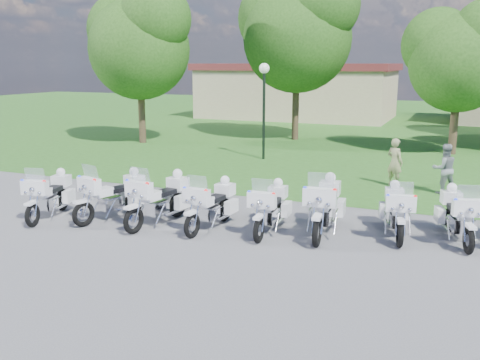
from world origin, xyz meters
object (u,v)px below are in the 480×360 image
at_px(motorcycle_7, 458,215).
at_px(bystander_a, 395,162).
at_px(lamp_post, 264,87).
at_px(motorcycle_0, 50,195).
at_px(motorcycle_5, 325,206).
at_px(motorcycle_4, 270,207).
at_px(motorcycle_6, 397,210).
at_px(motorcycle_1, 114,194).
at_px(motorcycle_3, 212,204).
at_px(bystander_b, 444,169).
at_px(motorcycle_2, 160,198).

distance_m(motorcycle_7, bystander_a, 5.75).
bearing_deg(lamp_post, motorcycle_7, -46.54).
relative_size(motorcycle_0, motorcycle_5, 0.87).
distance_m(motorcycle_4, motorcycle_7, 4.45).
distance_m(motorcycle_6, bystander_a, 5.53).
bearing_deg(motorcycle_5, motorcycle_4, 10.79).
bearing_deg(motorcycle_0, motorcycle_4, 176.65).
height_order(motorcycle_0, motorcycle_6, motorcycle_0).
height_order(motorcycle_1, motorcycle_7, motorcycle_1).
height_order(motorcycle_3, motorcycle_4, motorcycle_3).
relative_size(motorcycle_4, motorcycle_7, 1.01).
height_order(motorcycle_3, motorcycle_6, motorcycle_3).
relative_size(motorcycle_5, lamp_post, 0.61).
relative_size(motorcycle_3, bystander_b, 1.38).
xyz_separation_m(motorcycle_1, bystander_a, (6.49, 6.95, 0.16)).
bearing_deg(motorcycle_2, motorcycle_5, -159.56).
bearing_deg(motorcycle_1, motorcycle_6, -152.69).
distance_m(motorcycle_7, bystander_b, 4.85).
xyz_separation_m(motorcycle_7, bystander_a, (-2.12, 5.34, 0.19)).
height_order(motorcycle_3, bystander_a, bystander_a).
bearing_deg(motorcycle_1, motorcycle_2, -161.99).
bearing_deg(motorcycle_0, motorcycle_7, 178.08).
height_order(motorcycle_6, motorcycle_7, motorcycle_7).
height_order(motorcycle_4, motorcycle_5, motorcycle_5).
height_order(motorcycle_7, bystander_b, bystander_b).
relative_size(lamp_post, bystander_b, 2.55).
bearing_deg(bystander_a, motorcycle_1, 77.30).
distance_m(motorcycle_6, bystander_b, 5.04).
bearing_deg(bystander_b, motorcycle_0, 12.13).
relative_size(motorcycle_0, bystander_b, 1.36).
distance_m(motorcycle_0, motorcycle_5, 7.41).
relative_size(motorcycle_3, bystander_a, 1.36).
bearing_deg(lamp_post, motorcycle_2, -85.07).
relative_size(motorcycle_6, lamp_post, 0.53).
bearing_deg(lamp_post, motorcycle_1, -93.08).
xyz_separation_m(motorcycle_5, bystander_b, (2.51, 5.53, 0.10)).
distance_m(motorcycle_1, motorcycle_7, 8.77).
xyz_separation_m(motorcycle_1, motorcycle_2, (1.41, 0.06, 0.02)).
relative_size(motorcycle_4, bystander_b, 1.37).
xyz_separation_m(motorcycle_5, lamp_post, (-5.04, 9.23, 2.42)).
height_order(motorcycle_0, motorcycle_3, motorcycle_0).
xyz_separation_m(motorcycle_1, motorcycle_5, (5.58, 0.91, 0.04)).
height_order(motorcycle_3, lamp_post, lamp_post).
height_order(motorcycle_3, motorcycle_7, motorcycle_7).
height_order(motorcycle_0, motorcycle_1, motorcycle_1).
bearing_deg(motorcycle_4, motorcycle_1, 4.01).
height_order(motorcycle_0, motorcycle_7, motorcycle_7).
bearing_deg(motorcycle_6, motorcycle_2, 1.26).
relative_size(motorcycle_3, motorcycle_5, 0.89).
relative_size(motorcycle_3, motorcycle_7, 1.02).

